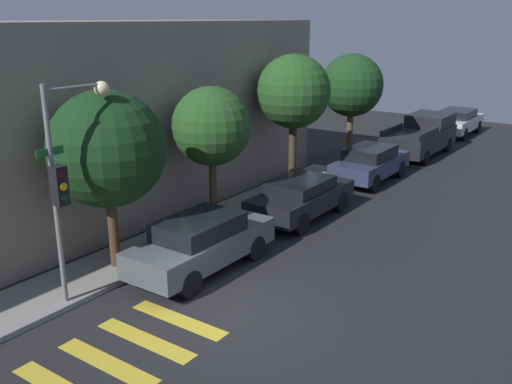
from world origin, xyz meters
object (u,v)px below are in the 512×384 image
object	(u,v)px
traffic_light_pole	(68,164)
sedan_tail_of_row	(457,121)
pickup_truck	(421,135)
sedan_near_corner	(201,242)
tree_midblock	(212,127)
tree_far_end	(294,92)
sedan_middle	(301,197)
tree_near_corner	(107,149)
tree_behind_truck	(352,86)
sedan_far_end	(370,163)

from	to	relation	value
traffic_light_pole	sedan_tail_of_row	distance (m)	26.22
pickup_truck	sedan_near_corner	bearing A→B (deg)	-180.00
tree_midblock	tree_far_end	world-z (taller)	tree_far_end
pickup_truck	sedan_tail_of_row	bearing A→B (deg)	-0.00
sedan_middle	pickup_truck	xyz separation A→B (m)	(11.72, 0.00, 0.19)
sedan_middle	tree_midblock	distance (m)	3.98
sedan_near_corner	tree_near_corner	world-z (taller)	tree_near_corner
sedan_near_corner	sedan_tail_of_row	world-z (taller)	sedan_near_corner
sedan_tail_of_row	tree_midblock	distance (m)	20.37
sedan_near_corner	sedan_middle	distance (m)	5.22
sedan_tail_of_row	sedan_near_corner	bearing A→B (deg)	180.00
sedan_middle	tree_midblock	world-z (taller)	tree_midblock
pickup_truck	tree_behind_truck	xyz separation A→B (m)	(-4.14, 1.95, 2.72)
sedan_tail_of_row	tree_far_end	distance (m)	15.64
sedan_near_corner	sedan_tail_of_row	distance (m)	23.00
sedan_tail_of_row	tree_near_corner	world-z (taller)	tree_near_corner
pickup_truck	tree_midblock	world-z (taller)	tree_midblock
sedan_middle	pickup_truck	world-z (taller)	pickup_truck
sedan_far_end	pickup_truck	world-z (taller)	pickup_truck
sedan_near_corner	tree_near_corner	xyz separation A→B (m)	(-1.33, 1.95, 2.56)
sedan_near_corner	tree_behind_truck	xyz separation A→B (m)	(12.80, 1.95, 2.86)
traffic_light_pole	sedan_far_end	world-z (taller)	traffic_light_pole
traffic_light_pole	tree_behind_truck	xyz separation A→B (m)	(15.85, 0.68, 0.24)
sedan_near_corner	tree_near_corner	bearing A→B (deg)	124.33
sedan_far_end	tree_near_corner	world-z (taller)	tree_near_corner
traffic_light_pole	tree_near_corner	size ratio (longest dim) A/B	1.07
tree_midblock	tree_behind_truck	distance (m)	9.92
traffic_light_pole	tree_near_corner	world-z (taller)	traffic_light_pole
tree_behind_truck	sedan_tail_of_row	bearing A→B (deg)	-10.83
traffic_light_pole	tree_far_end	distance (m)	10.88
sedan_middle	tree_behind_truck	size ratio (longest dim) A/B	0.87
sedan_near_corner	sedan_middle	size ratio (longest dim) A/B	1.02
pickup_truck	tree_far_end	xyz separation A→B (m)	(-9.14, 1.95, 2.95)
sedan_near_corner	sedan_middle	bearing A→B (deg)	-0.00
sedan_middle	tree_behind_truck	distance (m)	8.35
sedan_near_corner	pickup_truck	world-z (taller)	pickup_truck
sedan_far_end	tree_far_end	bearing A→B (deg)	147.42
tree_far_end	tree_behind_truck	distance (m)	5.00
sedan_far_end	tree_near_corner	xyz separation A→B (m)	(-12.19, 1.95, 2.58)
tree_midblock	tree_far_end	xyz separation A→B (m)	(4.91, 0.00, 0.58)
traffic_light_pole	tree_midblock	size ratio (longest dim) A/B	1.14
sedan_middle	tree_near_corner	bearing A→B (deg)	163.42
tree_midblock	traffic_light_pole	bearing A→B (deg)	-173.44
traffic_light_pole	sedan_middle	size ratio (longest dim) A/B	1.19
traffic_light_pole	tree_far_end	xyz separation A→B (m)	(10.85, 0.68, 0.47)
tree_far_end	tree_behind_truck	size ratio (longest dim) A/B	1.05
traffic_light_pole	tree_far_end	bearing A→B (deg)	3.60
tree_near_corner	tree_far_end	bearing A→B (deg)	0.00
sedan_middle	tree_far_end	xyz separation A→B (m)	(2.58, 1.95, 3.14)
traffic_light_pole	tree_behind_truck	size ratio (longest dim) A/B	1.03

